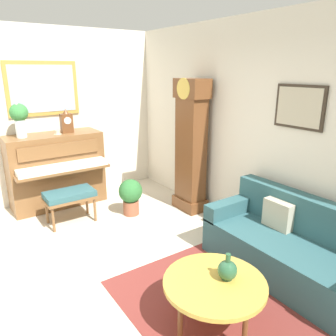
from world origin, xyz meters
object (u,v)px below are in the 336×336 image
piano_bench (70,196)px  flower_vase (19,116)px  mantel_clock (67,122)px  couch (294,249)px  grandfather_clock (191,150)px  teacup (58,133)px  coffee_table (215,284)px  potted_plant (131,195)px  piano (57,170)px  green_jug (227,270)px

piano_bench → flower_vase: 1.39m
piano_bench → mantel_clock: (-0.78, 0.29, 0.94)m
couch → grandfather_clock: bearing=174.9°
flower_vase → teacup: flower_vase is taller
coffee_table → teacup: bearing=-175.8°
mantel_clock → potted_plant: mantel_clock is taller
grandfather_clock → mantel_clock: (-1.36, -1.44, 0.38)m
piano → couch: (3.38, 1.49, -0.28)m
couch → coffee_table: couch is taller
grandfather_clock → teacup: grandfather_clock is taller
piano → piano_bench: bearing=-4.5°
coffee_table → potted_plant: potted_plant is taller
mantel_clock → potted_plant: (1.03, 0.56, -1.02)m
piano_bench → potted_plant: bearing=73.6°
couch → flower_vase: size_ratio=3.28×
couch → piano: bearing=-156.3°
grandfather_clock → couch: size_ratio=1.07×
mantel_clock → teacup: (0.06, -0.17, -0.15)m
piano_bench → couch: 3.03m
coffee_table → potted_plant: size_ratio=1.57×
coffee_table → potted_plant: 2.45m
piano → piano_bench: size_ratio=2.06×
green_jug → mantel_clock: bearing=-177.0°
couch → teacup: bearing=-156.7°
coffee_table → flower_vase: flower_vase is taller
piano_bench → grandfather_clock: (0.58, 1.73, 0.56)m
grandfather_clock → mantel_clock: size_ratio=5.34×
potted_plant → flower_vase: bearing=-129.7°
piano → grandfather_clock: bearing=50.7°
flower_vase → green_jug: bearing=14.0°
couch → potted_plant: (-2.35, -0.70, 0.01)m
flower_vase → mantel_clock: bearing=90.0°
flower_vase → green_jug: (3.46, 0.86, -0.97)m
mantel_clock → grandfather_clock: bearing=46.5°
flower_vase → teacup: (0.06, 0.51, -0.29)m
coffee_table → potted_plant: (-2.40, 0.48, -0.08)m
piano_bench → flower_vase: (-0.78, -0.39, 1.08)m
couch → mantel_clock: mantel_clock is taller
piano → couch: bearing=23.7°
piano → coffee_table: piano is taller
coffee_table → green_jug: 0.16m
grandfather_clock → potted_plant: 1.14m
piano_bench → grandfather_clock: size_ratio=0.34×
piano → couch: piano is taller
green_jug → couch: bearing=94.4°
green_jug → potted_plant: 2.47m
mantel_clock → piano_bench: bearing=-20.5°
mantel_clock → teacup: 0.23m
piano_bench → mantel_clock: 1.25m
piano_bench → coffee_table: bearing=7.9°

